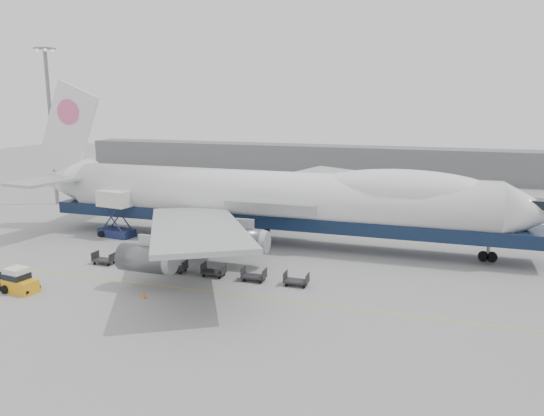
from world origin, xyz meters
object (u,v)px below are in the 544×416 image
(baggage_tug, at_px, (19,281))
(airliner, at_px, (276,198))
(ground_worker, at_px, (1,281))
(catering_truck, at_px, (116,210))

(baggage_tug, bearing_deg, airliner, 61.51)
(airliner, distance_m, ground_worker, 30.79)
(ground_worker, bearing_deg, baggage_tug, -65.67)
(airliner, relative_size, ground_worker, 36.45)
(catering_truck, relative_size, baggage_tug, 1.81)
(airliner, relative_size, baggage_tug, 20.21)
(airliner, distance_m, catering_truck, 20.80)
(airliner, height_order, ground_worker, airliner)
(airliner, height_order, catering_truck, airliner)
(airliner, distance_m, baggage_tug, 29.48)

